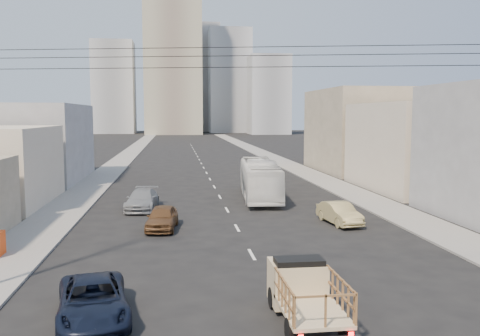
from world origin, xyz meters
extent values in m
plane|color=black|center=(0.00, 0.00, 0.00)|extent=(420.00, 420.00, 0.00)
cube|color=gray|center=(-11.75, 70.00, 0.06)|extent=(3.50, 180.00, 0.12)
cube|color=gray|center=(11.75, 70.00, 0.06)|extent=(3.50, 180.00, 0.12)
cube|color=silver|center=(0.00, 2.00, 0.01)|extent=(0.15, 2.00, 0.01)
cube|color=silver|center=(0.00, 8.00, 0.01)|extent=(0.15, 2.00, 0.01)
cube|color=silver|center=(0.00, 14.00, 0.01)|extent=(0.15, 2.00, 0.01)
cube|color=silver|center=(0.00, 20.00, 0.01)|extent=(0.15, 2.00, 0.01)
cube|color=silver|center=(0.00, 26.00, 0.01)|extent=(0.15, 2.00, 0.01)
cube|color=silver|center=(0.00, 32.00, 0.01)|extent=(0.15, 2.00, 0.01)
cube|color=silver|center=(0.00, 38.00, 0.01)|extent=(0.15, 2.00, 0.01)
cube|color=silver|center=(0.00, 44.00, 0.01)|extent=(0.15, 2.00, 0.01)
cube|color=silver|center=(0.00, 50.00, 0.01)|extent=(0.15, 2.00, 0.01)
cube|color=silver|center=(0.00, 56.00, 0.01)|extent=(0.15, 2.00, 0.01)
cube|color=silver|center=(0.00, 62.00, 0.01)|extent=(0.15, 2.00, 0.01)
cube|color=silver|center=(0.00, 68.00, 0.01)|extent=(0.15, 2.00, 0.01)
cube|color=silver|center=(0.00, 74.00, 0.01)|extent=(0.15, 2.00, 0.01)
cube|color=silver|center=(0.00, 80.00, 0.01)|extent=(0.15, 2.00, 0.01)
cube|color=silver|center=(0.00, 86.00, 0.01)|extent=(0.15, 2.00, 0.01)
cube|color=silver|center=(0.00, 92.00, 0.01)|extent=(0.15, 2.00, 0.01)
cube|color=silver|center=(0.00, 98.00, 0.01)|extent=(0.15, 2.00, 0.01)
cube|color=silver|center=(0.00, 104.00, 0.01)|extent=(0.15, 2.00, 0.01)
cube|color=tan|center=(0.55, -1.14, 0.70)|extent=(1.90, 3.00, 0.12)
cube|color=tan|center=(0.55, 0.86, 0.95)|extent=(1.90, 1.60, 1.50)
cube|color=black|center=(0.55, 0.61, 1.55)|extent=(1.70, 0.90, 0.70)
cube|color=#FF0C0C|center=(1.30, -2.69, 0.55)|extent=(0.15, 0.05, 0.12)
cylinder|color=black|center=(-0.30, 0.96, 0.38)|extent=(0.25, 0.76, 0.76)
cylinder|color=black|center=(1.40, 0.96, 0.38)|extent=(0.25, 0.76, 0.76)
cylinder|color=black|center=(-0.30, -1.84, 0.38)|extent=(0.25, 0.76, 0.76)
cylinder|color=black|center=(1.40, -1.84, 0.38)|extent=(0.25, 0.76, 0.76)
imported|color=black|center=(-6.53, 0.68, 0.68)|extent=(3.09, 5.24, 1.37)
imported|color=white|center=(3.23, 24.77, 1.60)|extent=(3.62, 11.66, 3.20)
imported|color=brown|center=(-4.54, 14.23, 0.71)|extent=(2.14, 4.36, 1.43)
imported|color=tan|center=(6.60, 14.33, 0.69)|extent=(1.98, 4.33, 1.38)
imported|color=gray|center=(-6.15, 20.92, 0.73)|extent=(2.53, 5.21, 1.46)
cylinder|color=black|center=(0.00, 1.50, 9.30)|extent=(23.01, 5.02, 0.02)
cylinder|color=black|center=(0.00, 1.50, 9.00)|extent=(23.01, 5.02, 0.02)
cylinder|color=black|center=(0.00, 1.50, 8.60)|extent=(23.01, 5.02, 0.02)
cube|color=beige|center=(19.50, 28.00, 4.00)|extent=(11.00, 14.00, 8.00)
cube|color=gray|center=(20.00, 44.00, 5.00)|extent=(12.00, 16.00, 10.00)
cube|color=gray|center=(-19.50, 39.00, 4.00)|extent=(12.00, 16.00, 8.00)
cube|color=gray|center=(-4.00, 170.00, 30.00)|extent=(20.00, 20.00, 60.00)
cube|color=#919499|center=(18.00, 185.00, 20.00)|extent=(16.00, 16.00, 40.00)
cube|color=#919499|center=(-26.00, 180.00, 17.00)|extent=(15.00, 15.00, 34.00)
cube|color=gray|center=(6.00, 200.00, 22.00)|extent=(18.00, 18.00, 44.00)
cube|color=#919499|center=(30.00, 165.00, 14.00)|extent=(14.00, 14.00, 28.00)
camera|label=1|loc=(-3.72, -16.36, 6.91)|focal=38.00mm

